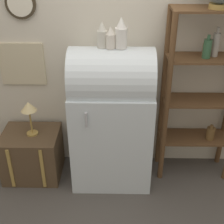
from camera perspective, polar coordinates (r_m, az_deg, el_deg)
The scene contains 9 objects.
ground_plane at distance 3.12m, azimuth -0.17°, elevation -14.53°, with size 12.00×12.00×0.00m, color #4C4742.
wall_back at distance 2.93m, azimuth -0.07°, elevation 13.35°, with size 7.00×0.09×2.70m.
refrigerator at distance 2.90m, azimuth -0.07°, elevation -0.91°, with size 0.74×0.60×1.36m.
suitcase_trunk at distance 3.28m, azimuth -14.32°, elevation -7.43°, with size 0.55×0.47×0.49m.
shelf_unit at distance 2.98m, azimuth 16.17°, elevation 4.14°, with size 0.71×0.32×1.66m.
vase_left at distance 2.61m, azimuth -1.84°, elevation 13.80°, with size 0.08×0.08×0.21m.
vase_center at distance 2.59m, azimuth -0.26°, elevation 13.32°, with size 0.08×0.08×0.18m.
vase_right at distance 2.59m, azimuth 1.68°, elevation 14.10°, with size 0.10×0.10×0.25m.
desk_lamp at distance 3.00m, azimuth -14.96°, elevation 0.49°, with size 0.15×0.15×0.35m.
Camera 1 is at (0.05, -2.23, 2.17)m, focal length 50.00 mm.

